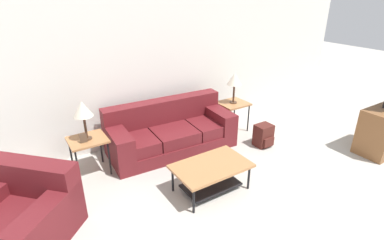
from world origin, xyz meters
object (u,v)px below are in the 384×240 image
(coffee_table, at_px, (211,171))
(table_lamp_right, at_px, (235,80))
(couch, at_px, (171,133))
(side_table_left, at_px, (88,143))
(table_lamp_left, at_px, (83,110))
(backpack, at_px, (263,136))
(armchair, at_px, (21,217))
(side_table_right, at_px, (233,106))

(coffee_table, bearing_deg, table_lamp_right, 41.91)
(couch, distance_m, side_table_left, 1.39)
(table_lamp_right, bearing_deg, table_lamp_left, 180.00)
(coffee_table, xyz_separation_m, table_lamp_right, (1.48, 1.33, 0.73))
(side_table_left, bearing_deg, table_lamp_right, 0.00)
(backpack, bearing_deg, couch, 150.81)
(armchair, height_order, side_table_left, armchair)
(armchair, height_order, backpack, armchair)
(table_lamp_right, bearing_deg, backpack, -85.94)
(side_table_left, bearing_deg, backpack, -15.77)
(coffee_table, xyz_separation_m, table_lamp_left, (-1.27, 1.33, 0.73))
(couch, bearing_deg, coffee_table, -94.66)
(side_table_right, xyz_separation_m, table_lamp_left, (-2.75, 0.00, 0.51))
(coffee_table, distance_m, side_table_right, 2.00)
(table_lamp_right, bearing_deg, couch, 179.78)
(coffee_table, bearing_deg, couch, 85.34)
(couch, xyz_separation_m, coffee_table, (-0.11, -1.33, 0.00))
(coffee_table, relative_size, backpack, 2.61)
(armchair, relative_size, side_table_right, 2.49)
(side_table_left, distance_m, table_lamp_left, 0.51)
(coffee_table, distance_m, table_lamp_right, 2.12)
(side_table_right, bearing_deg, backpack, -85.94)
(armchair, bearing_deg, couch, 20.66)
(table_lamp_left, xyz_separation_m, backpack, (2.81, -0.79, -0.83))
(armchair, height_order, side_table_right, armchair)
(couch, distance_m, coffee_table, 1.34)
(armchair, relative_size, backpack, 3.60)
(side_table_right, height_order, table_lamp_left, table_lamp_left)
(table_lamp_left, distance_m, table_lamp_right, 2.75)
(armchair, relative_size, table_lamp_left, 2.45)
(coffee_table, height_order, side_table_right, side_table_right)
(armchair, xyz_separation_m, side_table_right, (3.75, 0.89, 0.23))
(side_table_left, xyz_separation_m, backpack, (2.81, -0.79, -0.32))
(armchair, relative_size, side_table_left, 2.49)
(side_table_left, distance_m, backpack, 2.93)
(side_table_left, height_order, table_lamp_right, table_lamp_right)
(backpack, bearing_deg, table_lamp_right, 94.06)
(table_lamp_left, bearing_deg, side_table_right, -0.00)
(couch, xyz_separation_m, table_lamp_right, (1.37, -0.01, 0.73))
(armchair, bearing_deg, coffee_table, -10.95)
(couch, height_order, backpack, couch)
(side_table_left, distance_m, side_table_right, 2.75)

